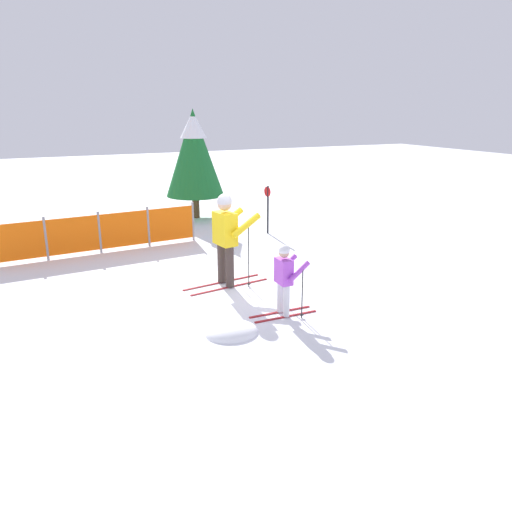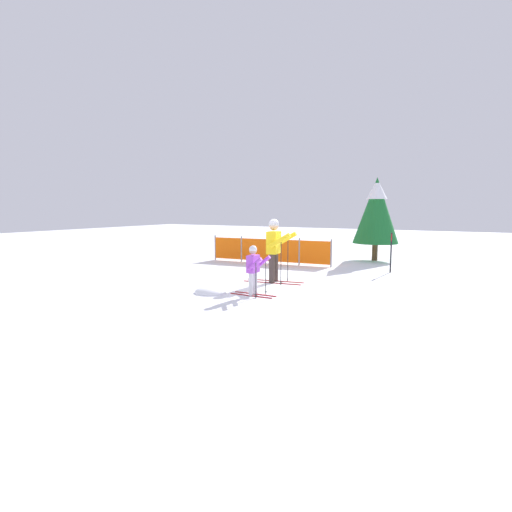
{
  "view_description": "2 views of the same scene",
  "coord_description": "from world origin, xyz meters",
  "px_view_note": "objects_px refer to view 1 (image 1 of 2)",
  "views": [
    {
      "loc": [
        -3.52,
        -8.59,
        3.44
      ],
      "look_at": [
        0.18,
        -0.67,
        0.82
      ],
      "focal_mm": 35.0,
      "sensor_mm": 36.0,
      "label": 1
    },
    {
      "loc": [
        5.07,
        -10.09,
        2.18
      ],
      "look_at": [
        -0.13,
        -0.73,
        0.87
      ],
      "focal_mm": 28.0,
      "sensor_mm": 36.0,
      "label": 2
    }
  ],
  "objects_px": {
    "safety_fence": "(100,232)",
    "skier_child": "(285,274)",
    "skier_adult": "(226,231)",
    "trail_marker": "(268,204)",
    "conifer_far": "(194,152)"
  },
  "relations": [
    {
      "from": "skier_adult",
      "to": "safety_fence",
      "type": "height_order",
      "value": "skier_adult"
    },
    {
      "from": "skier_adult",
      "to": "safety_fence",
      "type": "relative_size",
      "value": 0.37
    },
    {
      "from": "skier_adult",
      "to": "conifer_far",
      "type": "xyz_separation_m",
      "value": [
        1.47,
        6.34,
        0.99
      ]
    },
    {
      "from": "skier_adult",
      "to": "conifer_far",
      "type": "height_order",
      "value": "conifer_far"
    },
    {
      "from": "skier_adult",
      "to": "safety_fence",
      "type": "distance_m",
      "value": 4.02
    },
    {
      "from": "skier_child",
      "to": "safety_fence",
      "type": "distance_m",
      "value": 5.76
    },
    {
      "from": "safety_fence",
      "to": "conifer_far",
      "type": "height_order",
      "value": "conifer_far"
    },
    {
      "from": "skier_adult",
      "to": "skier_child",
      "type": "xyz_separation_m",
      "value": [
        0.32,
        -1.82,
        -0.37
      ]
    },
    {
      "from": "skier_adult",
      "to": "trail_marker",
      "type": "xyz_separation_m",
      "value": [
        2.63,
        3.47,
        -0.28
      ]
    },
    {
      "from": "skier_adult",
      "to": "trail_marker",
      "type": "bearing_deg",
      "value": 44.97
    },
    {
      "from": "skier_adult",
      "to": "skier_child",
      "type": "height_order",
      "value": "skier_adult"
    },
    {
      "from": "safety_fence",
      "to": "skier_child",
      "type": "bearing_deg",
      "value": -66.79
    },
    {
      "from": "skier_child",
      "to": "trail_marker",
      "type": "height_order",
      "value": "trail_marker"
    },
    {
      "from": "skier_child",
      "to": "trail_marker",
      "type": "distance_m",
      "value": 5.77
    },
    {
      "from": "safety_fence",
      "to": "trail_marker",
      "type": "bearing_deg",
      "value": 0.05
    }
  ]
}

